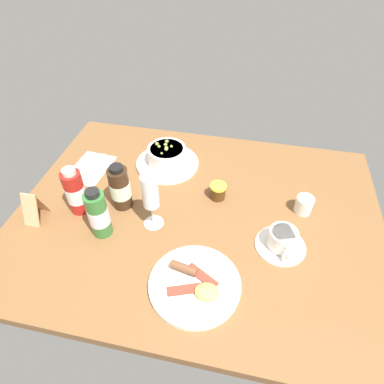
{
  "coord_description": "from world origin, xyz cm",
  "views": [
    {
      "loc": [
        -12.37,
        66.24,
        73.21
      ],
      "look_at": [
        1.64,
        0.11,
        8.64
      ],
      "focal_mm": 30.48,
      "sensor_mm": 36.0,
      "label": 1
    }
  ],
  "objects_px": {
    "cutlery_setting": "(89,169)",
    "creamer_jug": "(304,204)",
    "sauce_bottle_red": "(76,192)",
    "sauce_bottle_brown": "(120,188)",
    "menu_card": "(34,206)",
    "porridge_bowl": "(167,157)",
    "coffee_cup": "(282,240)",
    "breakfast_plate": "(195,284)",
    "sauce_bottle_green": "(98,214)",
    "jam_jar": "(218,191)",
    "wine_glass": "(150,194)"
  },
  "relations": [
    {
      "from": "coffee_cup",
      "to": "breakfast_plate",
      "type": "xyz_separation_m",
      "value": [
        0.21,
        0.17,
        -0.02
      ]
    },
    {
      "from": "coffee_cup",
      "to": "menu_card",
      "type": "xyz_separation_m",
      "value": [
        0.71,
        0.04,
        0.02
      ]
    },
    {
      "from": "creamer_jug",
      "to": "sauce_bottle_red",
      "type": "bearing_deg",
      "value": 11.28
    },
    {
      "from": "creamer_jug",
      "to": "sauce_bottle_red",
      "type": "xyz_separation_m",
      "value": [
        0.67,
        0.13,
        0.04
      ]
    },
    {
      "from": "coffee_cup",
      "to": "sauce_bottle_red",
      "type": "xyz_separation_m",
      "value": [
        0.6,
        -0.02,
        0.05
      ]
    },
    {
      "from": "cutlery_setting",
      "to": "menu_card",
      "type": "relative_size",
      "value": 1.82
    },
    {
      "from": "porridge_bowl",
      "to": "wine_glass",
      "type": "height_order",
      "value": "wine_glass"
    },
    {
      "from": "cutlery_setting",
      "to": "menu_card",
      "type": "bearing_deg",
      "value": 78.11
    },
    {
      "from": "breakfast_plate",
      "to": "menu_card",
      "type": "bearing_deg",
      "value": -14.17
    },
    {
      "from": "creamer_jug",
      "to": "breakfast_plate",
      "type": "height_order",
      "value": "creamer_jug"
    },
    {
      "from": "cutlery_setting",
      "to": "breakfast_plate",
      "type": "xyz_separation_m",
      "value": [
        -0.46,
        0.37,
        0.01
      ]
    },
    {
      "from": "creamer_jug",
      "to": "menu_card",
      "type": "distance_m",
      "value": 0.8
    },
    {
      "from": "sauce_bottle_brown",
      "to": "sauce_bottle_green",
      "type": "height_order",
      "value": "sauce_bottle_green"
    },
    {
      "from": "cutlery_setting",
      "to": "coffee_cup",
      "type": "distance_m",
      "value": 0.69
    },
    {
      "from": "sauce_bottle_red",
      "to": "sauce_bottle_green",
      "type": "xyz_separation_m",
      "value": [
        -0.1,
        0.07,
        0.0
      ]
    },
    {
      "from": "coffee_cup",
      "to": "sauce_bottle_red",
      "type": "relative_size",
      "value": 0.88
    },
    {
      "from": "cutlery_setting",
      "to": "creamer_jug",
      "type": "xyz_separation_m",
      "value": [
        -0.72,
        0.05,
        0.03
      ]
    },
    {
      "from": "creamer_jug",
      "to": "jam_jar",
      "type": "distance_m",
      "value": 0.26
    },
    {
      "from": "sauce_bottle_green",
      "to": "breakfast_plate",
      "type": "relative_size",
      "value": 0.7
    },
    {
      "from": "cutlery_setting",
      "to": "breakfast_plate",
      "type": "distance_m",
      "value": 0.59
    },
    {
      "from": "jam_jar",
      "to": "menu_card",
      "type": "distance_m",
      "value": 0.55
    },
    {
      "from": "cutlery_setting",
      "to": "wine_glass",
      "type": "xyz_separation_m",
      "value": [
        -0.29,
        0.19,
        0.12
      ]
    },
    {
      "from": "menu_card",
      "to": "creamer_jug",
      "type": "bearing_deg",
      "value": -166.04
    },
    {
      "from": "coffee_cup",
      "to": "wine_glass",
      "type": "distance_m",
      "value": 0.38
    },
    {
      "from": "creamer_jug",
      "to": "sauce_bottle_brown",
      "type": "bearing_deg",
      "value": 9.05
    },
    {
      "from": "creamer_jug",
      "to": "wine_glass",
      "type": "distance_m",
      "value": 0.46
    },
    {
      "from": "sauce_bottle_red",
      "to": "menu_card",
      "type": "bearing_deg",
      "value": 28.76
    },
    {
      "from": "sauce_bottle_brown",
      "to": "breakfast_plate",
      "type": "distance_m",
      "value": 0.37
    },
    {
      "from": "sauce_bottle_green",
      "to": "menu_card",
      "type": "xyz_separation_m",
      "value": [
        0.21,
        -0.01,
        -0.03
      ]
    },
    {
      "from": "porridge_bowl",
      "to": "sauce_bottle_green",
      "type": "relative_size",
      "value": 1.36
    },
    {
      "from": "sauce_bottle_red",
      "to": "sauce_bottle_green",
      "type": "bearing_deg",
      "value": 145.71
    },
    {
      "from": "sauce_bottle_brown",
      "to": "wine_glass",
      "type": "bearing_deg",
      "value": 154.73
    },
    {
      "from": "sauce_bottle_red",
      "to": "wine_glass",
      "type": "bearing_deg",
      "value": 177.84
    },
    {
      "from": "porridge_bowl",
      "to": "sauce_bottle_brown",
      "type": "relative_size",
      "value": 1.44
    },
    {
      "from": "creamer_jug",
      "to": "sauce_bottle_red",
      "type": "distance_m",
      "value": 0.68
    },
    {
      "from": "porridge_bowl",
      "to": "sauce_bottle_brown",
      "type": "height_order",
      "value": "sauce_bottle_brown"
    },
    {
      "from": "porridge_bowl",
      "to": "creamer_jug",
      "type": "height_order",
      "value": "porridge_bowl"
    },
    {
      "from": "coffee_cup",
      "to": "sauce_bottle_brown",
      "type": "relative_size",
      "value": 0.91
    },
    {
      "from": "cutlery_setting",
      "to": "jam_jar",
      "type": "xyz_separation_m",
      "value": [
        -0.46,
        0.04,
        0.02
      ]
    },
    {
      "from": "breakfast_plate",
      "to": "menu_card",
      "type": "distance_m",
      "value": 0.52
    },
    {
      "from": "sauce_bottle_red",
      "to": "sauce_bottle_brown",
      "type": "relative_size",
      "value": 1.03
    },
    {
      "from": "menu_card",
      "to": "sauce_bottle_green",
      "type": "bearing_deg",
      "value": 177.31
    },
    {
      "from": "menu_card",
      "to": "jam_jar",
      "type": "bearing_deg",
      "value": -158.81
    },
    {
      "from": "coffee_cup",
      "to": "menu_card",
      "type": "distance_m",
      "value": 0.71
    },
    {
      "from": "cutlery_setting",
      "to": "creamer_jug",
      "type": "distance_m",
      "value": 0.73
    },
    {
      "from": "sauce_bottle_brown",
      "to": "creamer_jug",
      "type": "bearing_deg",
      "value": -170.95
    },
    {
      "from": "coffee_cup",
      "to": "creamer_jug",
      "type": "distance_m",
      "value": 0.16
    },
    {
      "from": "porridge_bowl",
      "to": "jam_jar",
      "type": "relative_size",
      "value": 4.26
    },
    {
      "from": "porridge_bowl",
      "to": "cutlery_setting",
      "type": "relative_size",
      "value": 1.22
    },
    {
      "from": "creamer_jug",
      "to": "porridge_bowl",
      "type": "bearing_deg",
      "value": -15.97
    }
  ]
}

